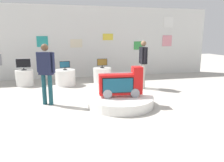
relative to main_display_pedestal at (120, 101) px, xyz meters
name	(u,v)px	position (x,y,z in m)	size (l,w,h in m)	color
ground_plane	(106,105)	(-0.39, 0.14, -0.13)	(30.00, 30.00, 0.00)	#B2ADA3
back_wall_display	(86,42)	(-0.39, 4.61, 1.52)	(12.51, 0.13, 3.31)	silver
main_display_pedestal	(120,101)	(0.00, 0.00, 0.00)	(1.88, 1.88, 0.26)	white
novelty_firetruck_tv	(121,85)	(0.02, -0.01, 0.48)	(1.24, 0.48, 0.84)	gray
display_pedestal_left_rear	(65,77)	(-1.45, 3.01, 0.18)	(0.80, 0.80, 0.62)	white
tv_on_left_rear	(65,65)	(-1.45, 3.00, 0.68)	(0.40, 0.16, 0.35)	black
display_pedestal_center_rear	(102,75)	(0.09, 3.18, 0.18)	(0.76, 0.76, 0.62)	white
tv_on_center_rear	(102,63)	(0.09, 3.17, 0.71)	(0.44, 0.17, 0.39)	black
display_pedestal_right_rear	(25,78)	(-3.04, 3.34, 0.18)	(0.68, 0.68, 0.62)	white
tv_on_right_rear	(23,64)	(-3.04, 3.33, 0.75)	(0.58, 0.20, 0.46)	black
shopper_browsing_near_truck	(143,61)	(1.37, 1.78, 0.92)	(0.22, 0.56, 1.78)	#B2ADA3
shopper_browsing_rear	(46,70)	(-2.02, 0.57, 0.89)	(0.51, 0.35, 1.74)	#194751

